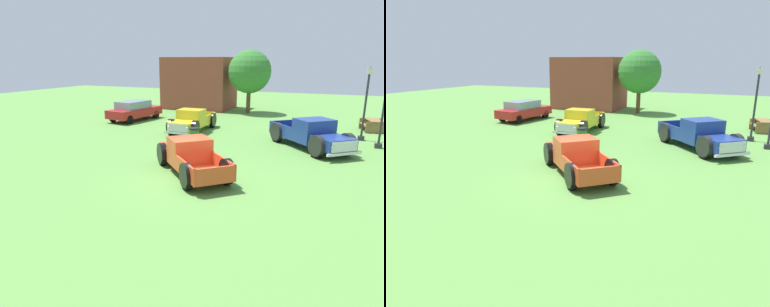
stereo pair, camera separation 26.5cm
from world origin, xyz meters
The scene contains 10 objects.
ground_plane centered at (0.00, 0.00, 0.00)m, with size 80.00×80.00×0.00m, color #5B9342.
pickup_truck_foreground centered at (-0.72, 0.95, 0.71)m, with size 4.63×4.72×1.50m.
pickup_truck_behind_left centered at (3.80, 7.01, 0.78)m, with size 4.98×5.26×1.64m.
pickup_truck_behind_right centered at (-4.03, 8.62, 0.72)m, with size 2.03×4.97×1.51m.
sedan_distant_b centered at (-9.98, 11.04, 0.81)m, with size 2.61×4.86×1.54m.
lamp_post_near centered at (6.23, 10.51, 2.25)m, with size 0.36×0.36×4.29m.
picnic_table centered at (7.06, 13.81, 0.49)m, with size 1.82×2.07×0.78m.
trash_can centered at (-2.50, 5.57, 0.48)m, with size 0.59×0.59×0.95m.
oak_tree_east centered at (-2.74, 18.39, 3.63)m, with size 3.75×3.75×5.52m.
brick_pavilion centered at (-8.04, 19.76, 2.44)m, with size 6.34×4.62×4.88m.
Camera 2 is at (5.23, -11.64, 4.63)m, focal length 31.97 mm.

